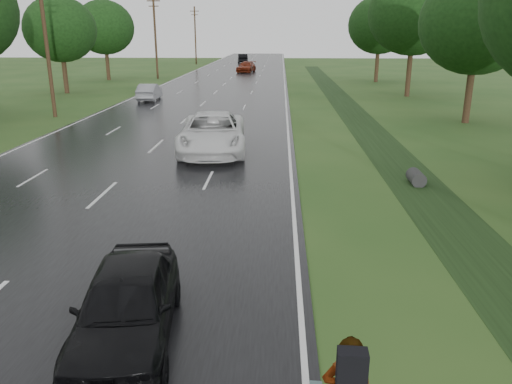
{
  "coord_description": "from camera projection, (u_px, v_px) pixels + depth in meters",
  "views": [
    {
      "loc": [
        6.26,
        -8.57,
        5.52
      ],
      "look_at": [
        5.63,
        4.62,
        1.3
      ],
      "focal_mm": 35.0,
      "sensor_mm": 36.0,
      "label": 1
    }
  ],
  "objects": [
    {
      "name": "tree_west_d",
      "position": [
        60.0,
        29.0,
        46.1
      ],
      "size": [
        6.6,
        6.6,
        8.8
      ],
      "color": "#382416",
      "rests_on": "ground"
    },
    {
      "name": "tree_east_c",
      "position": [
        478.0,
        22.0,
        30.25
      ],
      "size": [
        7.0,
        7.0,
        9.29
      ],
      "color": "#382416",
      "rests_on": "ground"
    },
    {
      "name": "utility_pole_mid",
      "position": [
        46.0,
        38.0,
        32.74
      ],
      "size": [
        1.6,
        0.26,
        10.0
      ],
      "color": "#382416",
      "rests_on": "ground"
    },
    {
      "name": "tree_west_f",
      "position": [
        104.0,
        27.0,
        59.35
      ],
      "size": [
        7.0,
        7.0,
        9.29
      ],
      "color": "#382416",
      "rests_on": "ground"
    },
    {
      "name": "utility_pole_far",
      "position": [
        155.0,
        36.0,
        61.28
      ],
      "size": [
        1.6,
        0.26,
        10.0
      ],
      "color": "#382416",
      "rests_on": "ground"
    },
    {
      "name": "utility_pole_distant",
      "position": [
        195.0,
        35.0,
        89.83
      ],
      "size": [
        1.6,
        0.26,
        10.0
      ],
      "color": "#382416",
      "rests_on": "ground"
    },
    {
      "name": "edge_stripe_west",
      "position": [
        158.0,
        87.0,
        53.23
      ],
      "size": [
        0.12,
        180.0,
        0.01
      ],
      "primitive_type": "cube",
      "color": "silver",
      "rests_on": "road"
    },
    {
      "name": "silver_sedan",
      "position": [
        149.0,
        92.0,
        42.26
      ],
      "size": [
        1.7,
        4.3,
        1.39
      ],
      "primitive_type": "imported",
      "rotation": [
        0.0,
        0.0,
        3.19
      ],
      "color": "gray",
      "rests_on": "road"
    },
    {
      "name": "road",
      "position": [
        221.0,
        87.0,
        52.93
      ],
      "size": [
        14.0,
        180.0,
        0.04
      ],
      "primitive_type": "cube",
      "color": "black",
      "rests_on": "ground"
    },
    {
      "name": "tree_east_f",
      "position": [
        380.0,
        25.0,
        56.85
      ],
      "size": [
        7.2,
        7.2,
        9.62
      ],
      "color": "#382416",
      "rests_on": "ground"
    },
    {
      "name": "drainage_ditch",
      "position": [
        375.0,
        138.0,
        27.38
      ],
      "size": [
        2.2,
        120.0,
        0.56
      ],
      "color": "black",
      "rests_on": "ground"
    },
    {
      "name": "edge_stripe_east",
      "position": [
        285.0,
        87.0,
        52.61
      ],
      "size": [
        0.12,
        180.0,
        0.01
      ],
      "primitive_type": "cube",
      "color": "silver",
      "rests_on": "road"
    },
    {
      "name": "far_car_red",
      "position": [
        246.0,
        67.0,
        72.68
      ],
      "size": [
        2.93,
        5.39,
        1.48
      ],
      "primitive_type": "imported",
      "rotation": [
        0.0,
        0.0,
        -0.17
      ],
      "color": "maroon",
      "rests_on": "road"
    },
    {
      "name": "center_line",
      "position": [
        221.0,
        87.0,
        52.92
      ],
      "size": [
        0.12,
        180.0,
        0.01
      ],
      "primitive_type": "cube",
      "color": "silver",
      "rests_on": "road"
    },
    {
      "name": "tree_east_d",
      "position": [
        414.0,
        13.0,
        43.28
      ],
      "size": [
        8.0,
        8.0,
        10.76
      ],
      "color": "#382416",
      "rests_on": "ground"
    },
    {
      "name": "white_pickup",
      "position": [
        212.0,
        133.0,
        23.84
      ],
      "size": [
        3.58,
        6.85,
        1.84
      ],
      "primitive_type": "imported",
      "rotation": [
        0.0,
        0.0,
        0.08
      ],
      "color": "silver",
      "rests_on": "road"
    },
    {
      "name": "far_car_dark",
      "position": [
        243.0,
        58.0,
        94.75
      ],
      "size": [
        2.35,
        5.26,
        1.68
      ],
      "primitive_type": "imported",
      "rotation": [
        0.0,
        0.0,
        3.26
      ],
      "color": "black",
      "rests_on": "road"
    },
    {
      "name": "dark_sedan",
      "position": [
        127.0,
        304.0,
        9.15
      ],
      "size": [
        2.23,
        4.48,
        1.47
      ],
      "primitive_type": "imported",
      "rotation": [
        0.0,
        0.0,
        0.12
      ],
      "color": "black",
      "rests_on": "road"
    }
  ]
}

